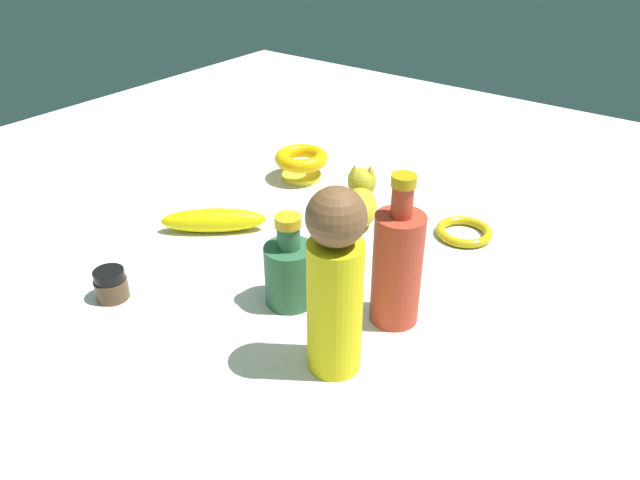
# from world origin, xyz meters

# --- Properties ---
(ground) EXTENTS (2.00, 2.00, 0.00)m
(ground) POSITION_xyz_m (0.00, 0.00, 0.00)
(ground) COLOR silver
(person_figure_adult) EXTENTS (0.09, 0.09, 0.24)m
(person_figure_adult) POSITION_xyz_m (-0.15, 0.17, 0.12)
(person_figure_adult) COLOR yellow
(person_figure_adult) RESTS_ON ground
(bangle) EXTENTS (0.10, 0.10, 0.02)m
(bangle) POSITION_xyz_m (-0.14, -0.22, 0.01)
(bangle) COLOR gold
(bangle) RESTS_ON ground
(bottle_tall) EXTENTS (0.07, 0.07, 0.22)m
(bottle_tall) POSITION_xyz_m (-0.16, 0.04, 0.09)
(bottle_tall) COLOR #BA3925
(bottle_tall) RESTS_ON ground
(banana) EXTENTS (0.16, 0.15, 0.04)m
(banana) POSITION_xyz_m (0.21, 0.02, 0.02)
(banana) COLOR yellow
(banana) RESTS_ON ground
(cat_figurine) EXTENTS (0.10, 0.12, 0.09)m
(cat_figurine) POSITION_xyz_m (0.03, -0.16, 0.04)
(cat_figurine) COLOR gold
(cat_figurine) RESTS_ON ground
(bottle_short) EXTENTS (0.07, 0.07, 0.14)m
(bottle_short) POSITION_xyz_m (-0.02, 0.10, 0.05)
(bottle_short) COLOR #2C623F
(bottle_short) RESTS_ON ground
(bowl) EXTENTS (0.11, 0.11, 0.06)m
(bowl) POSITION_xyz_m (0.22, -0.24, 0.04)
(bowl) COLOR yellow
(bowl) RESTS_ON ground
(nail_polish_jar) EXTENTS (0.05, 0.05, 0.05)m
(nail_polish_jar) POSITION_xyz_m (0.19, 0.24, 0.02)
(nail_polish_jar) COLOR #523924
(nail_polish_jar) RESTS_ON ground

